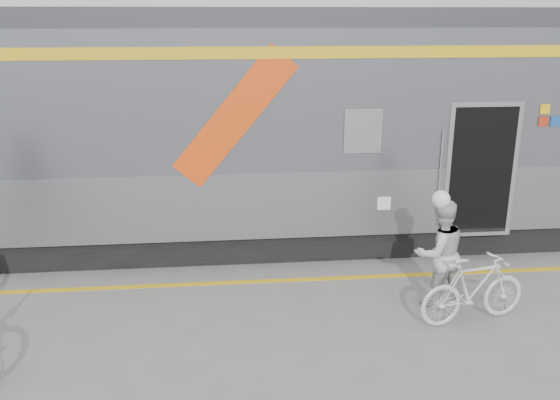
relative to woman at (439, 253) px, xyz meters
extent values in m
plane|color=slate|center=(-2.99, -1.17, -0.78)|extent=(90.00, 90.00, 0.00)
cube|color=black|center=(-0.99, 3.03, -0.53)|extent=(24.00, 2.70, 0.50)
cube|color=#9EA0A5|center=(-0.99, 3.03, 0.27)|extent=(24.00, 3.00, 1.10)
cube|color=slate|center=(-0.99, 3.03, 1.92)|extent=(24.00, 3.00, 2.20)
cube|color=#38383A|center=(-0.99, 3.03, 3.17)|extent=(24.00, 2.64, 0.30)
cube|color=gold|center=(-0.99, 1.52, 2.67)|extent=(24.00, 0.02, 0.18)
cube|color=#F1460E|center=(-2.79, 1.52, 1.72)|extent=(1.96, 0.01, 2.19)
cube|color=black|center=(-0.79, 1.52, 1.47)|extent=(0.55, 0.02, 0.65)
cube|color=black|center=(1.21, 1.73, 0.77)|extent=(1.05, 0.45, 2.10)
cube|color=silver|center=(1.21, 1.52, 0.77)|extent=(1.20, 0.02, 2.25)
cylinder|color=silver|center=(0.51, 1.50, 0.77)|extent=(0.04, 0.04, 1.40)
cube|color=silver|center=(1.21, 1.48, -0.26)|extent=(1.05, 0.25, 0.06)
cube|color=gold|center=(2.16, 1.52, 1.77)|extent=(0.16, 0.01, 0.16)
cube|color=#AC2A13|center=(2.16, 1.52, 1.57)|extent=(0.16, 0.01, 0.16)
cube|color=#174B96|center=(2.36, 1.52, 1.57)|extent=(0.16, 0.01, 0.16)
cube|color=silver|center=(-0.39, 1.52, 0.27)|extent=(0.22, 0.01, 0.22)
cube|color=gold|center=(-2.99, 0.98, -0.78)|extent=(24.00, 0.12, 0.01)
imported|color=beige|center=(0.00, 0.00, 0.00)|extent=(0.86, 0.73, 1.56)
imported|color=silver|center=(0.30, -0.55, -0.31)|extent=(1.63, 0.75, 0.95)
sphere|color=white|center=(0.00, 0.00, 0.91)|extent=(0.25, 0.25, 0.25)
camera|label=1|loc=(-3.00, -7.46, 3.19)|focal=38.00mm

